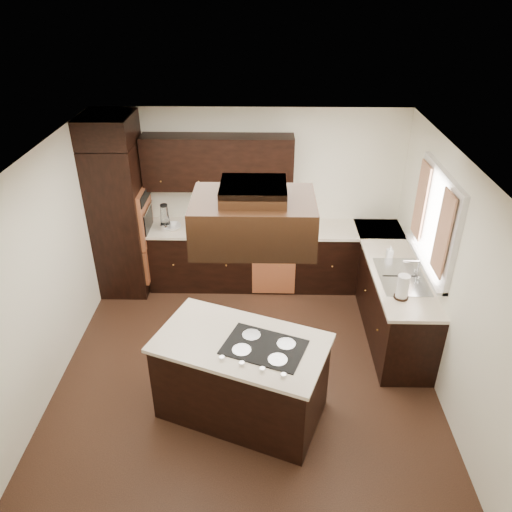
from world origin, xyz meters
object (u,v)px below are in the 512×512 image
object	(u,v)px
oven_column	(121,220)
spice_rack	(213,218)
island	(242,378)
range_hood	(253,221)

from	to	relation	value
oven_column	spice_rack	bearing A→B (deg)	0.84
oven_column	island	distance (m)	3.01
oven_column	range_hood	distance (m)	3.13
oven_column	range_hood	bearing A→B (deg)	-50.26
oven_column	range_hood	size ratio (longest dim) A/B	2.02
range_hood	spice_rack	distance (m)	2.58
range_hood	island	bearing A→B (deg)	-138.92
island	range_hood	size ratio (longest dim) A/B	1.52
spice_rack	island	bearing A→B (deg)	-100.15
oven_column	range_hood	xyz separation A→B (m)	(1.88, -2.25, 1.10)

